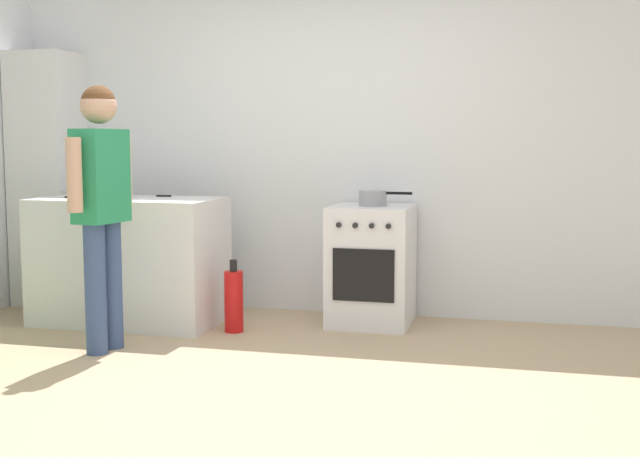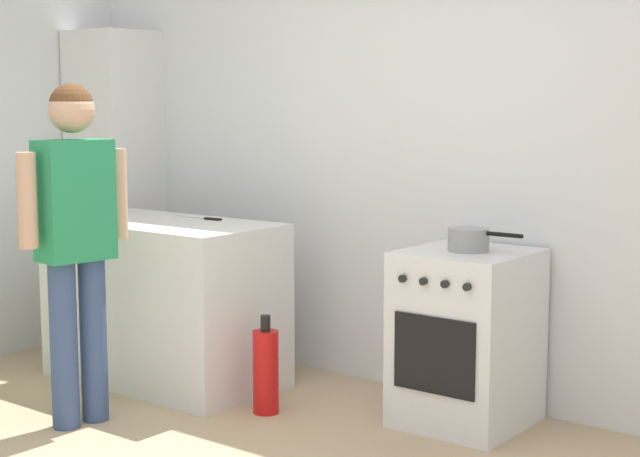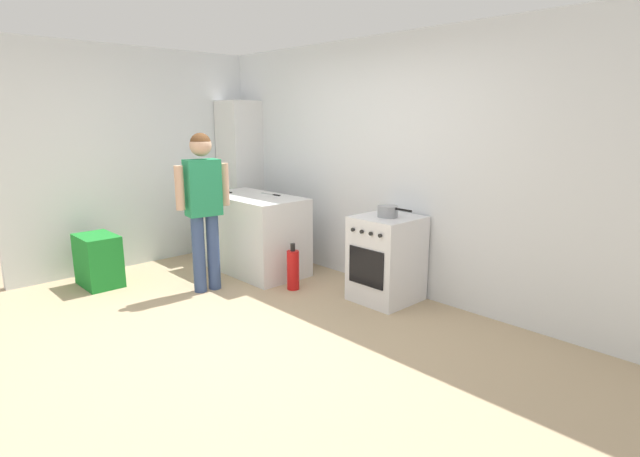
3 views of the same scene
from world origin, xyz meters
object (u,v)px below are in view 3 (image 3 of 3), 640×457
Objects in this scene: pot at (388,211)px; person at (203,198)px; knife_chef at (223,192)px; recycling_crate_upper at (97,248)px; knife_carving at (271,194)px; oven_left at (387,259)px; larder_cabinet at (240,177)px; recycling_crate_lower at (100,273)px; fire_extinguisher at (293,270)px.

person is at bearing -142.46° from pot.
recycling_crate_upper is at bearing -98.75° from knife_chef.
pot is 0.23× the size of person.
knife_chef is at bearing 81.25° from recycling_crate_upper.
knife_carving is at bearing 98.38° from person.
larder_cabinet is (-2.65, 0.10, 0.57)m from oven_left.
recycling_crate_lower is (-2.42, -1.92, -0.77)m from pot.
recycling_crate_upper is at bearing -83.21° from larder_cabinet.
oven_left is at bearing 38.05° from person.
knife_chef is 0.64m from knife_carving.
person reaches higher than pot.
pot is at bearing 5.63° from knife_carving.
pot is at bearing -52.83° from oven_left.
fire_extinguisher is at bearing -151.22° from oven_left.
larder_cabinet reaches higher than recycling_crate_lower.
recycling_crate_lower is 1.00× the size of recycling_crate_upper.
larder_cabinet reaches higher than oven_left.
larder_cabinet is (-2.66, 0.12, 0.09)m from pot.
recycling_crate_lower is at bearing -141.60° from pot.
pot is 1.87m from person.
oven_left is 1.70m from knife_carving.
larder_cabinet is at bearing 177.52° from pot.
pot is 0.75× the size of fire_extinguisher.
person is at bearing -131.78° from fire_extinguisher.
fire_extinguisher is 0.96× the size of recycling_crate_lower.
person reaches higher than fire_extinguisher.
knife_chef is at bearing -168.29° from pot.
knife_chef is at bearing 81.25° from recycling_crate_lower.
person is at bearing -141.95° from oven_left.
recycling_crate_lower is at bearing -136.65° from fire_extinguisher.
person is (-1.47, -1.15, 0.56)m from oven_left.
fire_extinguisher is (-0.87, -0.48, -0.21)m from oven_left.
recycling_crate_lower is at bearing -98.75° from knife_chef.
recycling_crate_upper is (0.00, 0.00, 0.28)m from recycling_crate_lower.
larder_cabinet reaches higher than knife_chef.
larder_cabinet reaches higher than fire_extinguisher.
pot is 3.12m from recycling_crate_upper.
pot is 3.18m from recycling_crate_lower.
larder_cabinet is at bearing 161.95° from fire_extinguisher.
person reaches higher than oven_left.
knife_carving is at bearing 65.77° from recycling_crate_upper.
person is (-1.48, -1.14, 0.08)m from pot.
knife_chef is (-2.19, -0.45, -0.00)m from pot.
recycling_crate_lower is at bearing -114.23° from knife_carving.
fire_extinguisher is 0.25× the size of larder_cabinet.
person reaches higher than recycling_crate_lower.
knife_chef is 1.56m from recycling_crate_upper.
person is at bearing 39.71° from recycling_crate_lower.
recycling_crate_upper reaches higher than fire_extinguisher.
fire_extinguisher is at bearing -18.05° from larder_cabinet.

